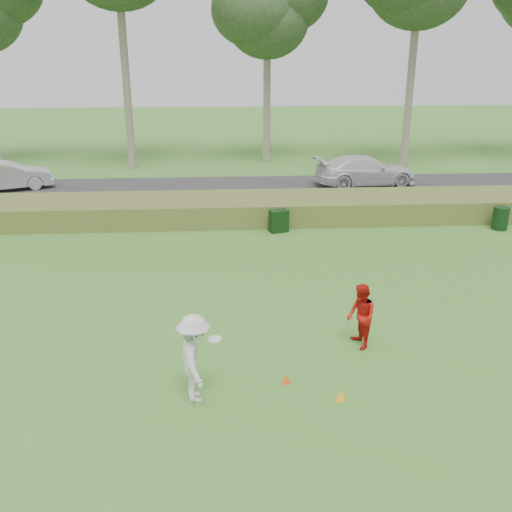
{
  "coord_description": "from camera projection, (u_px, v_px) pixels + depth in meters",
  "views": [
    {
      "loc": [
        -0.96,
        -10.54,
        6.63
      ],
      "look_at": [
        0.0,
        4.0,
        1.3
      ],
      "focal_mm": 40.0,
      "sensor_mm": 36.0,
      "label": 1
    }
  ],
  "objects": [
    {
      "name": "cone_orange",
      "position": [
        286.0,
        379.0,
        11.95
      ],
      "size": [
        0.17,
        0.17,
        0.19
      ],
      "primitive_type": "cone",
      "color": "#FF4B0D",
      "rests_on": "ground"
    },
    {
      "name": "reed_strip",
      "position": [
        243.0,
        209.0,
        23.3
      ],
      "size": [
        80.0,
        3.0,
        0.9
      ],
      "primitive_type": "cube",
      "color": "#526227",
      "rests_on": "ground"
    },
    {
      "name": "player_white",
      "position": [
        195.0,
        358.0,
        11.15
      ],
      "size": [
        0.95,
        1.26,
        1.83
      ],
      "rotation": [
        0.0,
        0.0,
        1.7
      ],
      "color": "silver",
      "rests_on": "ground"
    },
    {
      "name": "ground",
      "position": [
        268.0,
        377.0,
        12.21
      ],
      "size": [
        120.0,
        120.0,
        0.0
      ],
      "primitive_type": "plane",
      "color": "#397727",
      "rests_on": "ground"
    },
    {
      "name": "player_red",
      "position": [
        361.0,
        317.0,
        13.2
      ],
      "size": [
        0.69,
        0.83,
        1.56
      ],
      "primitive_type": "imported",
      "rotation": [
        0.0,
        0.0,
        -1.43
      ],
      "color": "red",
      "rests_on": "ground"
    },
    {
      "name": "car_mid",
      "position": [
        6.0,
        176.0,
        27.78
      ],
      "size": [
        4.49,
        3.07,
        1.4
      ],
      "primitive_type": "imported",
      "rotation": [
        0.0,
        0.0,
        1.99
      ],
      "color": "silver",
      "rests_on": "park_road"
    },
    {
      "name": "tree_4",
      "position": [
        267.0,
        11.0,
        32.34
      ],
      "size": [
        6.24,
        6.24,
        11.5
      ],
      "color": "gray",
      "rests_on": "ground"
    },
    {
      "name": "cone_yellow",
      "position": [
        341.0,
        395.0,
        11.37
      ],
      "size": [
        0.22,
        0.22,
        0.24
      ],
      "primitive_type": "cone",
      "color": "gold",
      "rests_on": "ground"
    },
    {
      "name": "car_right",
      "position": [
        365.0,
        171.0,
        28.79
      ],
      "size": [
        5.31,
        2.72,
        1.48
      ],
      "primitive_type": "imported",
      "rotation": [
        0.0,
        0.0,
        1.7
      ],
      "color": "silver",
      "rests_on": "park_road"
    },
    {
      "name": "utility_cabinet",
      "position": [
        279.0,
        221.0,
        21.7
      ],
      "size": [
        0.78,
        0.6,
        0.85
      ],
      "primitive_type": "cube",
      "rotation": [
        0.0,
        0.0,
        0.29
      ],
      "color": "black",
      "rests_on": "ground"
    },
    {
      "name": "park_road",
      "position": [
        239.0,
        190.0,
        28.13
      ],
      "size": [
        80.0,
        6.0,
        0.06
      ],
      "primitive_type": "cube",
      "color": "#2D2D2D",
      "rests_on": "ground"
    },
    {
      "name": "trash_bin",
      "position": [
        501.0,
        218.0,
        22.0
      ],
      "size": [
        0.71,
        0.71,
        0.89
      ],
      "primitive_type": "cylinder",
      "rotation": [
        0.0,
        0.0,
        -0.21
      ],
      "color": "black",
      "rests_on": "ground"
    }
  ]
}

